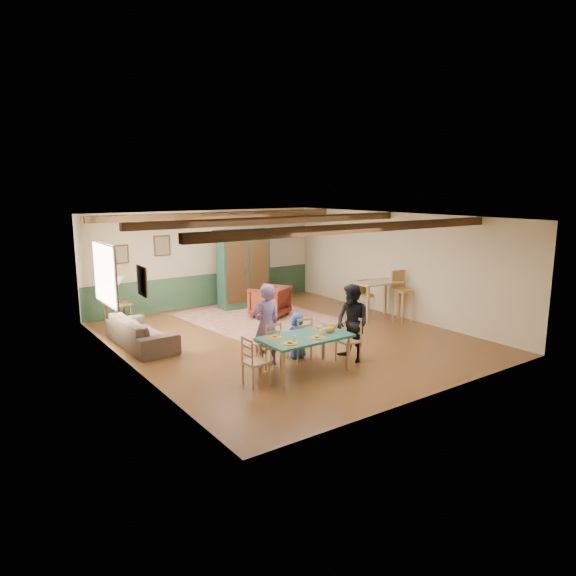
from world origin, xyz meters
TOP-DOWN VIEW (x-y plane):
  - floor at (0.00, 0.00)m, footprint 8.00×8.00m
  - wall_back at (0.00, 4.00)m, footprint 7.00×0.02m
  - wall_left at (-3.50, 0.00)m, footprint 0.02×8.00m
  - wall_right at (3.50, 0.00)m, footprint 0.02×8.00m
  - ceiling at (0.00, 0.00)m, footprint 7.00×8.00m
  - wainscot_back at (0.00, 3.98)m, footprint 6.95×0.03m
  - ceiling_beam_front at (0.00, -2.30)m, footprint 6.95×0.16m
  - ceiling_beam_mid at (0.00, 0.40)m, footprint 6.95×0.16m
  - ceiling_beam_back at (0.00, 3.00)m, footprint 6.95×0.16m
  - window_left at (-3.47, 1.70)m, footprint 0.06×1.60m
  - picture_left_wall at (-3.47, -0.60)m, footprint 0.04×0.42m
  - picture_back_a at (-1.30, 3.97)m, footprint 0.45×0.04m
  - picture_back_b at (-2.40, 3.97)m, footprint 0.38×0.04m
  - dining_table at (-1.01, -1.98)m, footprint 1.65×0.93m
  - dining_chair_far_left at (-1.38, -1.32)m, footprint 0.39×0.40m
  - dining_chair_far_right at (-0.65, -1.32)m, footprint 0.39×0.40m
  - dining_chair_end_left at (-2.06, -1.99)m, footprint 0.40×0.39m
  - dining_chair_end_right at (0.04, -1.97)m, footprint 0.40×0.39m
  - person_man at (-1.38, -1.25)m, footprint 0.58×0.38m
  - person_woman at (0.13, -1.97)m, footprint 0.58×0.74m
  - person_child at (-0.65, -1.24)m, footprint 0.45×0.30m
  - cat at (-0.51, -2.07)m, footprint 0.33×0.13m
  - place_setting_near_left at (-1.51, -2.21)m, footprint 0.37×0.28m
  - place_setting_near_center at (-0.92, -2.21)m, footprint 0.37×0.28m
  - place_setting_far_left at (-1.51, -1.75)m, footprint 0.37×0.28m
  - place_setting_far_right at (-0.51, -1.75)m, footprint 0.37×0.28m
  - area_rug at (0.37, 1.99)m, footprint 3.45×3.98m
  - armoire at (0.74, 3.20)m, footprint 1.59×0.76m
  - armchair at (0.72, 1.84)m, footprint 1.20×1.21m
  - sofa at (-2.90, 1.28)m, footprint 0.89×2.16m
  - end_table at (-2.91, 2.81)m, footprint 0.56×0.56m
  - table_lamp at (-2.91, 2.81)m, footprint 0.34×0.34m
  - counter_table at (2.83, 0.07)m, footprint 1.24×0.78m
  - bar_stool_left at (2.59, 0.20)m, footprint 0.37×0.40m
  - bar_stool_right at (3.22, -0.46)m, footprint 0.48×0.53m

SIDE VIEW (x-z plane):
  - floor at x=0.00m, z-range 0.00..0.00m
  - area_rug at x=0.37m, z-range 0.00..0.01m
  - sofa at x=-2.90m, z-range 0.00..0.62m
  - end_table at x=-2.91m, z-range 0.00..0.66m
  - dining_table at x=-1.01m, z-range 0.00..0.69m
  - armchair at x=0.72m, z-range 0.00..0.81m
  - dining_chair_far_left at x=-1.38m, z-range 0.00..0.87m
  - dining_chair_far_right at x=-0.65m, z-range 0.00..0.87m
  - dining_chair_end_left at x=-2.06m, z-range 0.00..0.87m
  - dining_chair_end_right at x=0.04m, z-range 0.00..0.87m
  - wainscot_back at x=0.00m, z-range 0.00..0.90m
  - person_child at x=-0.65m, z-range 0.00..0.92m
  - counter_table at x=2.83m, z-range 0.00..0.99m
  - bar_stool_left at x=2.59m, z-range 0.00..1.01m
  - bar_stool_right at x=3.22m, z-range 0.00..1.28m
  - place_setting_near_left at x=-1.51m, z-range 0.69..0.80m
  - place_setting_near_center at x=-0.92m, z-range 0.69..0.80m
  - place_setting_far_left at x=-1.51m, z-range 0.69..0.80m
  - place_setting_far_right at x=-0.51m, z-range 0.69..0.80m
  - person_woman at x=0.13m, z-range 0.00..1.51m
  - cat at x=-0.51m, z-range 0.69..0.85m
  - person_man at x=-1.38m, z-range 0.00..1.58m
  - table_lamp at x=-2.91m, z-range 0.66..1.27m
  - armoire at x=0.74m, z-range 0.00..2.18m
  - wall_back at x=0.00m, z-range 0.00..2.70m
  - wall_left at x=-3.50m, z-range 0.00..2.70m
  - wall_right at x=3.50m, z-range 0.00..2.70m
  - window_left at x=-3.47m, z-range 0.90..2.20m
  - picture_back_b at x=-2.40m, z-range 1.41..1.89m
  - picture_left_wall at x=-3.47m, z-range 1.49..2.01m
  - picture_back_a at x=-1.30m, z-range 1.52..2.08m
  - ceiling_beam_front at x=0.00m, z-range 2.53..2.69m
  - ceiling_beam_mid at x=0.00m, z-range 2.53..2.69m
  - ceiling_beam_back at x=0.00m, z-range 2.53..2.69m
  - ceiling at x=0.00m, z-range 2.69..2.71m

